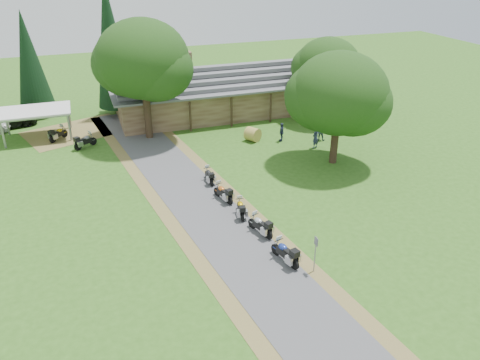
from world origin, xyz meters
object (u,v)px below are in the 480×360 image
object	(u,v)px
hay_bale	(253,134)
motorcycle_row_d	(223,192)
lodge	(217,89)
motorcycle_carport_b	(85,140)
motorcycle_carport_a	(58,133)
motorcycle_row_c	(241,208)
motorcycle_row_e	(209,175)
motorcycle_row_a	(285,251)
motorcycle_row_b	(260,224)
carport	(38,124)
car_dark_suv	(5,115)

from	to	relation	value
hay_bale	motorcycle_row_d	bearing A→B (deg)	-121.16
lodge	motorcycle_row_d	size ratio (longest dim) A/B	11.63
motorcycle_carport_b	hay_bale	xyz separation A→B (m)	(14.04, -3.28, -0.06)
motorcycle_row_d	motorcycle_carport_a	xyz separation A→B (m)	(-10.48, 15.37, 0.02)
motorcycle_row_d	hay_bale	distance (m)	11.06
motorcycle_row_c	motorcycle_row_e	xyz separation A→B (m)	(-0.59, 5.25, -0.01)
motorcycle_carport_a	hay_bale	xyz separation A→B (m)	(16.21, -5.90, -0.05)
motorcycle_row_a	motorcycle_row_b	xyz separation A→B (m)	(-0.24, 3.05, -0.03)
hay_bale	motorcycle_carport_b	bearing A→B (deg)	166.85
motorcycle_carport_a	lodge	bearing A→B (deg)	-37.62
motorcycle_row_d	carport	bearing A→B (deg)	18.72
carport	motorcycle_row_e	xyz separation A→B (m)	(11.96, -13.67, -0.71)
motorcycle_row_a	motorcycle_row_e	xyz separation A→B (m)	(-1.23, 10.65, -0.10)
motorcycle_row_b	car_dark_suv	bearing A→B (deg)	13.83
car_dark_suv	motorcycle_carport_a	world-z (taller)	car_dark_suv
carport	motorcycle_row_d	xyz separation A→B (m)	(12.10, -16.60, -0.66)
motorcycle_row_e	motorcycle_carport_b	xyz separation A→B (m)	(-8.17, 9.83, 0.08)
motorcycle_carport_b	car_dark_suv	bearing A→B (deg)	98.98
lodge	hay_bale	bearing A→B (deg)	-86.19
motorcycle_row_c	motorcycle_row_d	bearing A→B (deg)	21.10
motorcycle_carport_b	hay_bale	world-z (taller)	motorcycle_carport_b
motorcycle_row_c	car_dark_suv	bearing A→B (deg)	44.40
motorcycle_row_b	motorcycle_row_e	distance (m)	7.66
motorcycle_row_a	motorcycle_row_b	bearing A→B (deg)	-10.68
carport	motorcycle_row_d	bearing A→B (deg)	-53.51
carport	motorcycle_row_c	bearing A→B (deg)	-56.05
motorcycle_row_a	motorcycle_row_c	size ratio (longest dim) A/B	1.14
motorcycle_row_e	hay_bale	world-z (taller)	hay_bale
lodge	motorcycle_row_c	world-z (taller)	lodge
car_dark_suv	motorcycle_row_d	world-z (taller)	car_dark_suv
carport	motorcycle_row_b	xyz separation A→B (m)	(12.95, -21.27, -0.65)
motorcycle_row_a	motorcycle_carport_a	xyz separation A→B (m)	(-11.57, 23.09, -0.02)
car_dark_suv	motorcycle_row_e	xyz separation A→B (m)	(14.95, -17.59, -0.58)
lodge	car_dark_suv	xyz separation A→B (m)	(-20.24, 2.40, -1.29)
motorcycle_carport_a	motorcycle_carport_b	size ratio (longest dim) A/B	0.98
motorcycle_row_e	hay_bale	bearing A→B (deg)	-41.75
lodge	motorcycle_row_c	bearing A→B (deg)	-102.95
motorcycle_carport_b	motorcycle_row_d	bearing A→B (deg)	-89.03
motorcycle_row_e	motorcycle_carport_a	distance (m)	16.18
motorcycle_row_c	hay_bale	bearing A→B (deg)	-13.96
motorcycle_row_b	hay_bale	xyz separation A→B (m)	(4.87, 14.14, -0.04)
motorcycle_row_b	hay_bale	world-z (taller)	motorcycle_row_b
lodge	motorcycle_row_c	size ratio (longest dim) A/B	12.42
motorcycle_row_b	motorcycle_carport_b	distance (m)	19.69
motorcycle_row_c	motorcycle_carport_a	bearing A→B (deg)	41.85
hay_bale	car_dark_suv	bearing A→B (deg)	152.06
carport	motorcycle_row_c	world-z (taller)	carport
car_dark_suv	lodge	bearing A→B (deg)	-111.26
lodge	car_dark_suv	size ratio (longest dim) A/B	3.53
carport	car_dark_suv	xyz separation A→B (m)	(-2.99, 3.91, -0.13)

